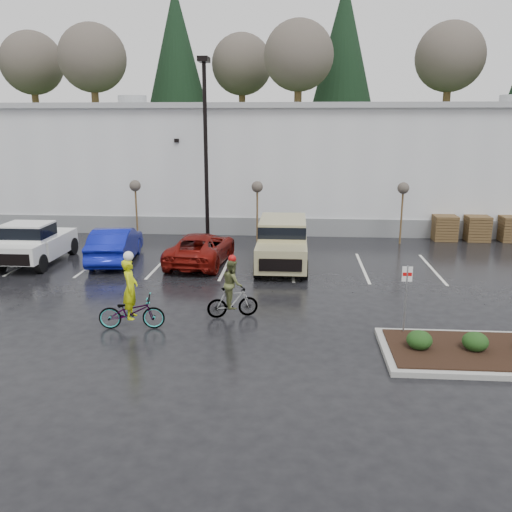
# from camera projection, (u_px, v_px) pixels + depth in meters

# --- Properties ---
(ground) EXTENTS (120.00, 120.00, 0.00)m
(ground) POSITION_uv_depth(u_px,v_px,m) (276.00, 336.00, 16.25)
(ground) COLOR black
(ground) RESTS_ON ground
(warehouse) EXTENTS (60.50, 15.50, 7.20)m
(warehouse) POSITION_uv_depth(u_px,v_px,m) (289.00, 160.00, 36.62)
(warehouse) COLOR silver
(warehouse) RESTS_ON ground
(wooded_ridge) EXTENTS (80.00, 25.00, 6.00)m
(wooded_ridge) POSITION_uv_depth(u_px,v_px,m) (292.00, 151.00, 59.02)
(wooded_ridge) COLOR #2B411B
(wooded_ridge) RESTS_ON ground
(lamppost) EXTENTS (0.50, 1.00, 9.22)m
(lamppost) POSITION_uv_depth(u_px,v_px,m) (205.00, 132.00, 26.75)
(lamppost) COLOR black
(lamppost) RESTS_ON ground
(sapling_west) EXTENTS (0.60, 0.60, 3.20)m
(sapling_west) POSITION_uv_depth(u_px,v_px,m) (135.00, 189.00, 28.73)
(sapling_west) COLOR #47331C
(sapling_west) RESTS_ON ground
(sapling_mid) EXTENTS (0.60, 0.60, 3.20)m
(sapling_mid) POSITION_uv_depth(u_px,v_px,m) (257.00, 190.00, 28.26)
(sapling_mid) COLOR #47331C
(sapling_mid) RESTS_ON ground
(sapling_east) EXTENTS (0.60, 0.60, 3.20)m
(sapling_east) POSITION_uv_depth(u_px,v_px,m) (403.00, 191.00, 27.71)
(sapling_east) COLOR #47331C
(sapling_east) RESTS_ON ground
(pallet_stack_a) EXTENTS (1.20, 1.20, 1.35)m
(pallet_stack_a) POSITION_uv_depth(u_px,v_px,m) (444.00, 228.00, 29.00)
(pallet_stack_a) COLOR #47331C
(pallet_stack_a) RESTS_ON ground
(pallet_stack_b) EXTENTS (1.20, 1.20, 1.35)m
(pallet_stack_b) POSITION_uv_depth(u_px,v_px,m) (477.00, 228.00, 28.88)
(pallet_stack_b) COLOR #47331C
(pallet_stack_b) RESTS_ON ground
(pallet_stack_c) EXTENTS (1.20, 1.20, 1.35)m
(pallet_stack_c) POSITION_uv_depth(u_px,v_px,m) (512.00, 229.00, 28.75)
(pallet_stack_c) COLOR #47331C
(pallet_stack_c) RESTS_ON ground
(shrub_a) EXTENTS (0.70, 0.70, 0.52)m
(shrub_a) POSITION_uv_depth(u_px,v_px,m) (419.00, 340.00, 14.89)
(shrub_a) COLOR black
(shrub_a) RESTS_ON curb_island
(shrub_b) EXTENTS (0.70, 0.70, 0.52)m
(shrub_b) POSITION_uv_depth(u_px,v_px,m) (475.00, 342.00, 14.78)
(shrub_b) COLOR black
(shrub_b) RESTS_ON curb_island
(fire_lane_sign) EXTENTS (0.30, 0.05, 2.20)m
(fire_lane_sign) POSITION_uv_depth(u_px,v_px,m) (406.00, 292.00, 15.82)
(fire_lane_sign) COLOR gray
(fire_lane_sign) RESTS_ON ground
(pickup_white) EXTENTS (2.10, 5.20, 1.96)m
(pickup_white) POSITION_uv_depth(u_px,v_px,m) (39.00, 241.00, 24.50)
(pickup_white) COLOR silver
(pickup_white) RESTS_ON ground
(car_blue) EXTENTS (2.21, 4.99, 1.59)m
(car_blue) POSITION_uv_depth(u_px,v_px,m) (115.00, 244.00, 24.58)
(car_blue) COLOR #0D1795
(car_blue) RESTS_ON ground
(car_red) EXTENTS (2.76, 5.22, 1.40)m
(car_red) POSITION_uv_depth(u_px,v_px,m) (201.00, 248.00, 24.26)
(car_red) COLOR maroon
(car_red) RESTS_ON ground
(suv_tan) EXTENTS (2.20, 5.10, 2.06)m
(suv_tan) POSITION_uv_depth(u_px,v_px,m) (282.00, 244.00, 23.62)
(suv_tan) COLOR tan
(suv_tan) RESTS_ON ground
(cyclist_hivis) EXTENTS (2.09, 0.91, 2.46)m
(cyclist_hivis) POSITION_uv_depth(u_px,v_px,m) (131.00, 305.00, 16.65)
(cyclist_hivis) COLOR #3F3F44
(cyclist_hivis) RESTS_ON ground
(cyclist_olive) EXTENTS (1.69, 0.92, 2.11)m
(cyclist_olive) POSITION_uv_depth(u_px,v_px,m) (233.00, 294.00, 17.61)
(cyclist_olive) COLOR #3F3F44
(cyclist_olive) RESTS_ON ground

